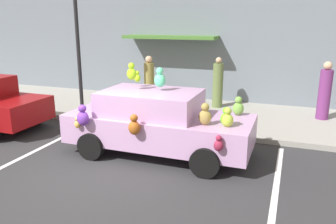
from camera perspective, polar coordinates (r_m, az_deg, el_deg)
The scene contains 11 objects.
ground_plane at distance 7.62m, azimuth -11.38°, elevation -9.75°, with size 60.00×60.00×0.00m, color #2D2D30.
sidewalk at distance 11.87m, azimuth 1.24°, elevation 0.01°, with size 24.00×4.00×0.15m, color gray.
storefront_building at distance 13.51m, azimuth 4.37°, elevation 15.18°, with size 24.00×1.25×6.40m.
parking_stripe_front at distance 7.53m, azimuth 17.82°, elevation -10.49°, with size 0.12×3.60×0.01m, color silver.
parking_stripe_rear at distance 9.56m, azimuth -19.32°, elevation -5.09°, with size 0.12×3.60×0.01m, color silver.
plush_covered_car at distance 8.18m, azimuth -1.79°, elevation -1.67°, with size 4.41×2.12×2.20m.
teddy_bear_on_sidewalk at distance 10.38m, azimuth 0.69°, elevation 0.05°, with size 0.36×0.30×0.69m.
street_lamp_post at distance 11.40m, azimuth -14.88°, elevation 11.61°, with size 0.28×0.28×3.95m.
pedestrian_near_shopfront at distance 12.70m, azimuth -3.17°, elevation 5.13°, with size 0.37×0.37×1.76m.
pedestrian_walking_past at distance 12.22m, azimuth 8.34°, elevation 4.60°, with size 0.36×0.36×1.77m.
pedestrian_by_lamp at distance 11.65m, azimuth 24.74°, elevation 2.96°, with size 0.38×0.38×1.81m.
Camera 1 is at (3.74, -5.83, 3.16)m, focal length 36.42 mm.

